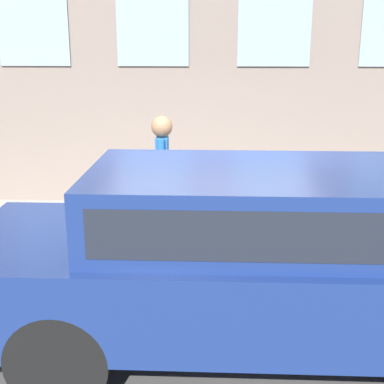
{
  "coord_description": "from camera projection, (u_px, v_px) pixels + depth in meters",
  "views": [
    {
      "loc": [
        -5.85,
        -0.05,
        2.81
      ],
      "look_at": [
        0.65,
        0.23,
        0.95
      ],
      "focal_mm": 50.0,
      "sensor_mm": 36.0,
      "label": 1
    }
  ],
  "objects": [
    {
      "name": "ground_plane",
      "position": [
        209.0,
        284.0,
        6.39
      ],
      "size": [
        80.0,
        80.0,
        0.0
      ],
      "primitive_type": "plane",
      "color": "#514F4C"
    },
    {
      "name": "sidewalk",
      "position": [
        210.0,
        236.0,
        7.72
      ],
      "size": [
        2.81,
        60.0,
        0.16
      ],
      "color": "#9E9B93",
      "rests_on": "ground_plane"
    },
    {
      "name": "fire_hydrant",
      "position": [
        223.0,
        230.0,
        6.58
      ],
      "size": [
        0.3,
        0.42,
        0.78
      ],
      "color": "red",
      "rests_on": "sidewalk"
    },
    {
      "name": "person",
      "position": [
        162.0,
        168.0,
        7.0
      ],
      "size": [
        0.42,
        0.27,
        1.72
      ],
      "rotation": [
        0.0,
        0.0,
        -1.48
      ],
      "color": "#232328",
      "rests_on": "sidewalk"
    },
    {
      "name": "parked_truck_navy_near",
      "position": [
        269.0,
        250.0,
        4.69
      ],
      "size": [
        1.84,
        5.27,
        1.76
      ],
      "color": "black",
      "rests_on": "ground_plane"
    }
  ]
}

